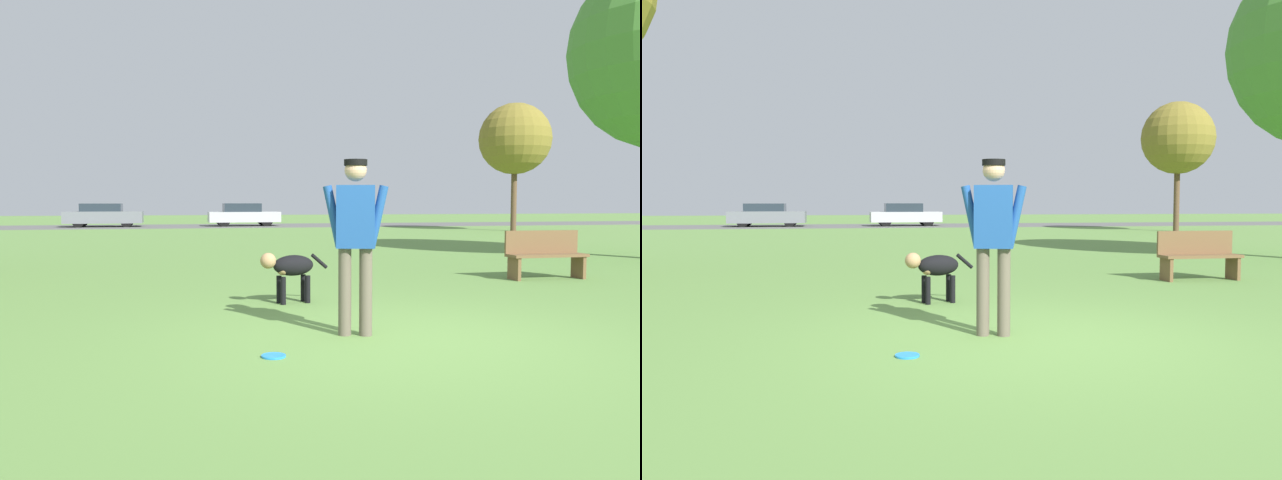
% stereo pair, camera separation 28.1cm
% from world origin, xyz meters
% --- Properties ---
extents(ground_plane, '(120.00, 120.00, 0.00)m').
position_xyz_m(ground_plane, '(0.00, 0.00, 0.00)').
color(ground_plane, '#608C42').
extents(far_road_strip, '(120.00, 6.00, 0.01)m').
position_xyz_m(far_road_strip, '(0.00, 29.61, 0.01)').
color(far_road_strip, '#5B5B59').
rests_on(far_road_strip, ground_plane).
extents(person, '(0.65, 0.31, 1.76)m').
position_xyz_m(person, '(-0.34, 0.25, 1.05)').
color(person, '#665B4C').
rests_on(person, ground_plane).
extents(dog, '(0.96, 0.40, 0.68)m').
position_xyz_m(dog, '(-0.66, 2.36, 0.47)').
color(dog, black).
rests_on(dog, ground_plane).
extents(frisbee, '(0.22, 0.22, 0.02)m').
position_xyz_m(frisbee, '(-1.27, -0.45, 0.01)').
color(frisbee, '#268CE5').
rests_on(frisbee, ground_plane).
extents(tree_far_right, '(3.29, 3.29, 5.92)m').
position_xyz_m(tree_far_right, '(12.99, 20.74, 4.26)').
color(tree_far_right, brown).
rests_on(tree_far_right, ground_plane).
extents(parked_car_grey, '(4.07, 1.88, 1.27)m').
position_xyz_m(parked_car_grey, '(-6.29, 29.61, 0.63)').
color(parked_car_grey, slate).
rests_on(parked_car_grey, ground_plane).
extents(parked_car_silver, '(3.97, 1.77, 1.27)m').
position_xyz_m(parked_car_silver, '(1.21, 29.24, 0.64)').
color(parked_car_silver, '#B7B7BC').
rests_on(parked_car_silver, ground_plane).
extents(park_bench, '(1.40, 0.41, 0.84)m').
position_xyz_m(park_bench, '(4.15, 4.04, 0.45)').
color(park_bench, brown).
rests_on(park_bench, ground_plane).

